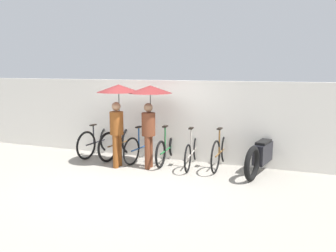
{
  "coord_description": "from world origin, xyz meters",
  "views": [
    {
      "loc": [
        3.05,
        -5.96,
        2.35
      ],
      "look_at": [
        0.49,
        1.2,
        1.0
      ],
      "focal_mm": 35.0,
      "sensor_mm": 36.0,
      "label": 1
    }
  ],
  "objects_px": {
    "parked_bicycle_0": "(98,141)",
    "parked_bicycle_1": "(120,143)",
    "parked_bicycle_2": "(143,146)",
    "pedestrian_center": "(150,103)",
    "pedestrian_leading": "(118,102)",
    "parked_bicycle_4": "(192,151)",
    "motorcycle": "(263,154)",
    "parked_bicycle_5": "(221,151)",
    "parked_bicycle_3": "(168,149)"
  },
  "relations": [
    {
      "from": "parked_bicycle_0",
      "to": "parked_bicycle_1",
      "type": "bearing_deg",
      "value": -84.82
    },
    {
      "from": "parked_bicycle_2",
      "to": "pedestrian_center",
      "type": "bearing_deg",
      "value": -132.84
    },
    {
      "from": "parked_bicycle_1",
      "to": "pedestrian_leading",
      "type": "distance_m",
      "value": 1.4
    },
    {
      "from": "parked_bicycle_4",
      "to": "motorcycle",
      "type": "xyz_separation_m",
      "value": [
        1.64,
        0.06,
        0.06
      ]
    },
    {
      "from": "parked_bicycle_1",
      "to": "parked_bicycle_5",
      "type": "bearing_deg",
      "value": -80.24
    },
    {
      "from": "parked_bicycle_4",
      "to": "parked_bicycle_5",
      "type": "relative_size",
      "value": 1.0
    },
    {
      "from": "parked_bicycle_2",
      "to": "motorcycle",
      "type": "relative_size",
      "value": 0.8
    },
    {
      "from": "parked_bicycle_5",
      "to": "parked_bicycle_2",
      "type": "bearing_deg",
      "value": 93.69
    },
    {
      "from": "parked_bicycle_4",
      "to": "pedestrian_center",
      "type": "xyz_separation_m",
      "value": [
        -0.92,
        -0.45,
        1.2
      ]
    },
    {
      "from": "parked_bicycle_0",
      "to": "parked_bicycle_2",
      "type": "xyz_separation_m",
      "value": [
        1.35,
        -0.01,
        -0.02
      ]
    },
    {
      "from": "parked_bicycle_1",
      "to": "pedestrian_leading",
      "type": "bearing_deg",
      "value": -143.52
    },
    {
      "from": "parked_bicycle_2",
      "to": "parked_bicycle_5",
      "type": "bearing_deg",
      "value": -80.98
    },
    {
      "from": "parked_bicycle_1",
      "to": "pedestrian_center",
      "type": "height_order",
      "value": "pedestrian_center"
    },
    {
      "from": "parked_bicycle_3",
      "to": "motorcycle",
      "type": "bearing_deg",
      "value": -91.79
    },
    {
      "from": "parked_bicycle_0",
      "to": "parked_bicycle_2",
      "type": "height_order",
      "value": "parked_bicycle_0"
    },
    {
      "from": "parked_bicycle_1",
      "to": "motorcycle",
      "type": "distance_m",
      "value": 3.66
    },
    {
      "from": "parked_bicycle_1",
      "to": "motorcycle",
      "type": "xyz_separation_m",
      "value": [
        3.66,
        -0.02,
        0.02
      ]
    },
    {
      "from": "parked_bicycle_4",
      "to": "motorcycle",
      "type": "height_order",
      "value": "parked_bicycle_4"
    },
    {
      "from": "parked_bicycle_5",
      "to": "pedestrian_leading",
      "type": "distance_m",
      "value": 2.71
    },
    {
      "from": "parked_bicycle_3",
      "to": "parked_bicycle_4",
      "type": "relative_size",
      "value": 0.98
    },
    {
      "from": "parked_bicycle_3",
      "to": "pedestrian_leading",
      "type": "xyz_separation_m",
      "value": [
        -0.99,
        -0.69,
        1.21
      ]
    },
    {
      "from": "motorcycle",
      "to": "parked_bicycle_4",
      "type": "bearing_deg",
      "value": 105.86
    },
    {
      "from": "parked_bicycle_1",
      "to": "parked_bicycle_2",
      "type": "relative_size",
      "value": 1.01
    },
    {
      "from": "parked_bicycle_1",
      "to": "parked_bicycle_5",
      "type": "xyz_separation_m",
      "value": [
        2.69,
        0.02,
        0.0
      ]
    },
    {
      "from": "pedestrian_leading",
      "to": "parked_bicycle_1",
      "type": "bearing_deg",
      "value": 118.24
    },
    {
      "from": "pedestrian_leading",
      "to": "pedestrian_center",
      "type": "bearing_deg",
      "value": 13.32
    },
    {
      "from": "pedestrian_leading",
      "to": "parked_bicycle_0",
      "type": "bearing_deg",
      "value": 146.77
    },
    {
      "from": "parked_bicycle_0",
      "to": "parked_bicycle_2",
      "type": "distance_m",
      "value": 1.35
    },
    {
      "from": "parked_bicycle_2",
      "to": "parked_bicycle_5",
      "type": "height_order",
      "value": "parked_bicycle_2"
    },
    {
      "from": "parked_bicycle_4",
      "to": "pedestrian_center",
      "type": "height_order",
      "value": "pedestrian_center"
    },
    {
      "from": "parked_bicycle_0",
      "to": "pedestrian_center",
      "type": "relative_size",
      "value": 0.87
    },
    {
      "from": "parked_bicycle_3",
      "to": "pedestrian_center",
      "type": "bearing_deg",
      "value": 153.55
    },
    {
      "from": "parked_bicycle_0",
      "to": "pedestrian_leading",
      "type": "xyz_separation_m",
      "value": [
        1.02,
        -0.7,
        1.18
      ]
    },
    {
      "from": "parked_bicycle_3",
      "to": "parked_bicycle_1",
      "type": "bearing_deg",
      "value": 89.31
    },
    {
      "from": "parked_bicycle_4",
      "to": "parked_bicycle_5",
      "type": "bearing_deg",
      "value": -86.26
    },
    {
      "from": "parked_bicycle_5",
      "to": "pedestrian_center",
      "type": "xyz_separation_m",
      "value": [
        -1.6,
        -0.54,
        1.16
      ]
    },
    {
      "from": "parked_bicycle_0",
      "to": "parked_bicycle_1",
      "type": "distance_m",
      "value": 0.67
    },
    {
      "from": "parked_bicycle_0",
      "to": "parked_bicycle_4",
      "type": "distance_m",
      "value": 2.69
    },
    {
      "from": "parked_bicycle_3",
      "to": "pedestrian_center",
      "type": "relative_size",
      "value": 0.86
    },
    {
      "from": "parked_bicycle_1",
      "to": "parked_bicycle_4",
      "type": "height_order",
      "value": "parked_bicycle_4"
    },
    {
      "from": "parked_bicycle_1",
      "to": "parked_bicycle_5",
      "type": "relative_size",
      "value": 1.0
    },
    {
      "from": "parked_bicycle_3",
      "to": "pedestrian_center",
      "type": "xyz_separation_m",
      "value": [
        -0.25,
        -0.53,
        1.2
      ]
    },
    {
      "from": "pedestrian_leading",
      "to": "parked_bicycle_2",
      "type": "bearing_deg",
      "value": 65.84
    },
    {
      "from": "parked_bicycle_3",
      "to": "parked_bicycle_4",
      "type": "height_order",
      "value": "parked_bicycle_4"
    },
    {
      "from": "motorcycle",
      "to": "parked_bicycle_1",
      "type": "bearing_deg",
      "value": 103.71
    },
    {
      "from": "pedestrian_leading",
      "to": "pedestrian_center",
      "type": "xyz_separation_m",
      "value": [
        0.74,
        0.16,
        -0.01
      ]
    },
    {
      "from": "parked_bicycle_3",
      "to": "parked_bicycle_0",
      "type": "bearing_deg",
      "value": 88.74
    },
    {
      "from": "parked_bicycle_4",
      "to": "motorcycle",
      "type": "distance_m",
      "value": 1.65
    },
    {
      "from": "parked_bicycle_1",
      "to": "parked_bicycle_4",
      "type": "distance_m",
      "value": 2.02
    },
    {
      "from": "pedestrian_leading",
      "to": "pedestrian_center",
      "type": "relative_size",
      "value": 1.01
    }
  ]
}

